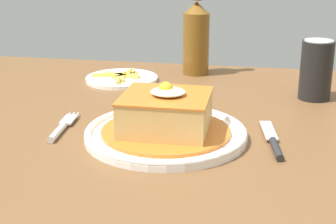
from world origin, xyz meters
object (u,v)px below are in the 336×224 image
(main_plate, at_px, (166,133))
(side_plate_fries, at_px, (122,78))
(fork, at_px, (61,128))
(knife, at_px, (274,143))
(soda_can, at_px, (316,70))
(beer_bottle_amber, at_px, (196,34))

(main_plate, distance_m, side_plate_fries, 0.38)
(fork, xyz_separation_m, knife, (0.36, -0.00, 0.00))
(side_plate_fries, bearing_deg, soda_can, -8.35)
(main_plate, distance_m, soda_can, 0.39)
(fork, bearing_deg, side_plate_fries, 87.67)
(main_plate, bearing_deg, beer_bottle_amber, 91.18)
(main_plate, distance_m, fork, 0.19)
(main_plate, relative_size, knife, 1.65)
(knife, bearing_deg, main_plate, 178.53)
(main_plate, distance_m, beer_bottle_amber, 0.45)
(fork, distance_m, beer_bottle_amber, 0.49)
(knife, bearing_deg, beer_bottle_amber, 112.77)
(beer_bottle_amber, xyz_separation_m, side_plate_fries, (-0.16, -0.10, -0.09))
(main_plate, distance_m, knife, 0.18)
(fork, xyz_separation_m, side_plate_fries, (0.01, 0.34, -0.00))
(fork, relative_size, soda_can, 1.14)
(fork, bearing_deg, main_plate, 0.20)
(fork, height_order, knife, same)
(main_plate, xyz_separation_m, side_plate_fries, (-0.17, 0.34, -0.00))
(knife, distance_m, soda_can, 0.30)
(fork, relative_size, knife, 0.86)
(main_plate, bearing_deg, side_plate_fries, 116.58)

